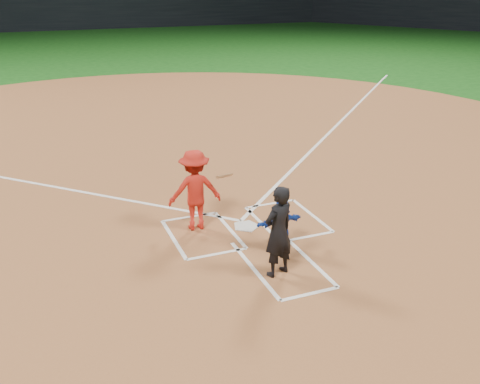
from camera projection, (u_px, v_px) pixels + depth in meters
name	position (u px, v px, depth m)	size (l,w,h in m)	color
ground	(246.00, 227.00, 11.36)	(120.00, 120.00, 0.00)	#124812
home_plate_dirt	(172.00, 148.00, 16.52)	(28.00, 28.00, 0.01)	brown
stadium_wall_far	(59.00, 13.00, 52.05)	(80.00, 1.20, 3.20)	black
home_plate	(246.00, 226.00, 11.35)	(0.60, 0.60, 0.02)	silver
catcher	(281.00, 225.00, 10.23)	(0.97, 0.31, 1.04)	#1438A7
umpire	(278.00, 231.00, 9.24)	(0.61, 0.40, 1.68)	black
chalk_markings	(178.00, 155.00, 15.90)	(28.35, 17.32, 0.01)	white
batter_at_plate	(195.00, 190.00, 10.99)	(1.48, 0.85, 1.71)	red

